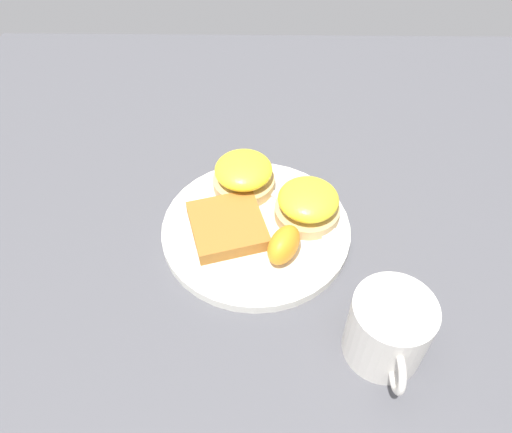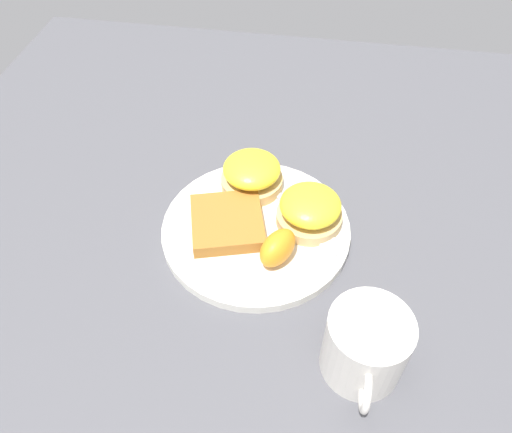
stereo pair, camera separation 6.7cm
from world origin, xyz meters
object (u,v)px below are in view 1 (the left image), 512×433
at_px(orange_wedge, 284,245).
at_px(fork, 292,206).
at_px(cup, 388,330).
at_px(sandwich_benedict_right, 244,175).
at_px(hashbrown_patty, 228,226).
at_px(sandwich_benedict_left, 308,204).

bearing_deg(orange_wedge, fork, 170.49).
relative_size(fork, cup, 1.42).
height_order(orange_wedge, cup, cup).
height_order(sandwich_benedict_right, hashbrown_patty, sandwich_benedict_right).
bearing_deg(cup, orange_wedge, -138.17).
height_order(sandwich_benedict_left, orange_wedge, sandwich_benedict_left).
bearing_deg(cup, sandwich_benedict_left, -158.40).
relative_size(hashbrown_patty, fork, 0.57).
bearing_deg(cup, fork, -155.32).
height_order(sandwich_benedict_left, cup, cup).
height_order(orange_wedge, fork, orange_wedge).
xyz_separation_m(sandwich_benedict_left, orange_wedge, (0.07, -0.03, -0.00)).
bearing_deg(hashbrown_patty, orange_wedge, 60.72).
bearing_deg(orange_wedge, sandwich_benedict_left, 153.81).
bearing_deg(sandwich_benedict_right, hashbrown_patty, -12.95).
bearing_deg(sandwich_benedict_left, sandwich_benedict_right, -122.44).
height_order(hashbrown_patty, orange_wedge, orange_wedge).
relative_size(hashbrown_patty, orange_wedge, 1.64).
relative_size(sandwich_benedict_left, hashbrown_patty, 0.92).
xyz_separation_m(sandwich_benedict_left, sandwich_benedict_right, (-0.06, -0.09, 0.00)).
xyz_separation_m(fork, cup, (0.21, 0.10, 0.03)).
bearing_deg(cup, hashbrown_patty, -131.79).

